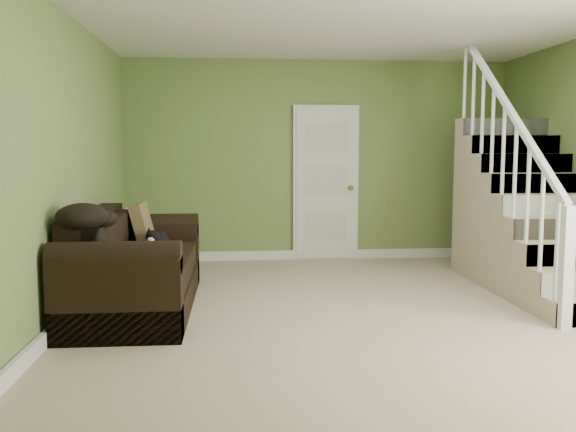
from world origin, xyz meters
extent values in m
cube|color=tan|center=(0.00, 0.00, 0.00)|extent=(5.00, 5.50, 0.01)
cube|color=white|center=(0.00, 0.00, 2.60)|extent=(5.00, 5.50, 0.01)
cube|color=olive|center=(0.00, 2.75, 1.30)|extent=(5.00, 0.04, 2.60)
cube|color=olive|center=(0.00, -2.75, 1.30)|extent=(5.00, 0.04, 2.60)
cube|color=olive|center=(-2.50, 0.00, 1.30)|extent=(0.04, 5.50, 2.60)
cube|color=white|center=(0.00, 2.72, 0.06)|extent=(5.00, 0.04, 0.12)
cube|color=white|center=(-2.47, 0.00, 0.06)|extent=(0.04, 5.50, 0.12)
cube|color=white|center=(0.10, 2.71, 1.01)|extent=(0.86, 0.05, 2.02)
cube|color=white|center=(0.10, 2.69, 1.00)|extent=(0.78, 0.04, 1.96)
sphere|color=olive|center=(0.42, 2.65, 0.95)|extent=(0.07, 0.07, 0.07)
cylinder|color=white|center=(1.55, -0.46, 0.65)|extent=(0.04, 0.04, 0.90)
cylinder|color=white|center=(1.55, -0.19, 0.85)|extent=(0.04, 0.04, 0.90)
cube|color=tan|center=(2.00, 0.08, 0.30)|extent=(1.00, 0.27, 0.60)
cylinder|color=white|center=(1.55, 0.08, 1.05)|extent=(0.04, 0.04, 0.90)
cube|color=tan|center=(2.00, 0.35, 0.40)|extent=(1.00, 0.27, 0.80)
cylinder|color=white|center=(1.55, 0.35, 1.25)|extent=(0.04, 0.04, 0.90)
cube|color=tan|center=(2.00, 0.62, 0.50)|extent=(1.00, 0.27, 1.00)
cylinder|color=white|center=(1.55, 0.62, 1.45)|extent=(0.04, 0.04, 0.90)
cube|color=tan|center=(2.00, 0.89, 0.60)|extent=(1.00, 0.27, 1.20)
cylinder|color=white|center=(1.55, 0.89, 1.65)|extent=(0.04, 0.04, 0.90)
cube|color=tan|center=(2.00, 1.16, 0.70)|extent=(1.00, 0.27, 1.40)
cylinder|color=white|center=(1.55, 1.16, 1.85)|extent=(0.04, 0.04, 0.90)
cube|color=tan|center=(2.00, 1.43, 0.80)|extent=(1.00, 0.27, 1.60)
cylinder|color=white|center=(1.55, 1.43, 2.05)|extent=(0.04, 0.04, 0.90)
cube|color=tan|center=(2.00, 1.70, 0.90)|extent=(1.00, 0.27, 1.80)
cylinder|color=white|center=(1.55, 1.70, 2.25)|extent=(0.04, 0.04, 0.90)
cube|color=white|center=(1.55, -0.62, 0.50)|extent=(0.09, 0.09, 1.00)
cube|color=white|center=(1.55, 0.62, 1.90)|extent=(0.06, 2.46, 1.84)
cube|color=black|center=(-1.97, 0.35, 0.13)|extent=(0.97, 2.25, 0.26)
cube|color=black|center=(-1.87, 0.35, 0.37)|extent=(0.74, 1.70, 0.23)
cube|color=black|center=(-1.97, -0.65, 0.32)|extent=(0.97, 0.26, 0.64)
cube|color=black|center=(-1.97, 1.35, 0.32)|extent=(0.97, 0.26, 0.64)
cylinder|color=black|center=(-1.97, -0.65, 0.64)|extent=(0.97, 0.26, 0.26)
cylinder|color=black|center=(-1.97, 1.35, 0.64)|extent=(0.97, 0.26, 0.26)
cube|color=black|center=(-2.35, 0.35, 0.57)|extent=(0.20, 1.74, 0.65)
cube|color=black|center=(-2.20, 0.35, 0.65)|extent=(0.14, 1.68, 0.36)
cube|color=black|center=(-2.17, 1.47, 0.30)|extent=(0.58, 0.58, 0.59)
cylinder|color=silver|center=(-2.25, 1.41, 0.69)|extent=(0.06, 0.06, 0.20)
cylinder|color=blue|center=(-2.25, 1.41, 0.69)|extent=(0.07, 0.07, 0.05)
cylinder|color=white|center=(-2.25, 1.41, 0.81)|extent=(0.03, 0.03, 0.03)
cylinder|color=silver|center=(-2.10, 1.45, 0.69)|extent=(0.06, 0.06, 0.20)
cylinder|color=blue|center=(-2.10, 1.45, 0.69)|extent=(0.07, 0.07, 0.05)
cylinder|color=white|center=(-2.10, 1.45, 0.81)|extent=(0.03, 0.03, 0.03)
cylinder|color=silver|center=(-2.17, 1.57, 0.69)|extent=(0.06, 0.06, 0.20)
cylinder|color=blue|center=(-2.17, 1.57, 0.69)|extent=(0.07, 0.07, 0.05)
cylinder|color=white|center=(-2.17, 1.57, 0.81)|extent=(0.03, 0.03, 0.03)
ellipsoid|color=black|center=(-1.82, 0.63, 0.57)|extent=(0.24, 0.37, 0.19)
ellipsoid|color=white|center=(-1.82, 0.55, 0.54)|extent=(0.13, 0.16, 0.10)
sphere|color=black|center=(-1.82, 0.45, 0.64)|extent=(0.14, 0.14, 0.13)
ellipsoid|color=white|center=(-1.82, 0.40, 0.62)|extent=(0.07, 0.06, 0.06)
cone|color=black|center=(-1.85, 0.46, 0.70)|extent=(0.05, 0.06, 0.06)
cone|color=black|center=(-1.79, 0.46, 0.70)|extent=(0.05, 0.06, 0.06)
cylinder|color=black|center=(-1.73, 0.76, 0.50)|extent=(0.06, 0.26, 0.03)
ellipsoid|color=gold|center=(-1.77, 0.08, 0.51)|extent=(0.06, 0.20, 0.06)
cube|color=#503920|center=(-2.01, 0.99, 0.68)|extent=(0.22, 0.46, 0.47)
ellipsoid|color=black|center=(-2.27, -0.38, 0.92)|extent=(0.42, 0.54, 0.21)
camera|label=1|loc=(-1.07, -5.20, 1.43)|focal=38.00mm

